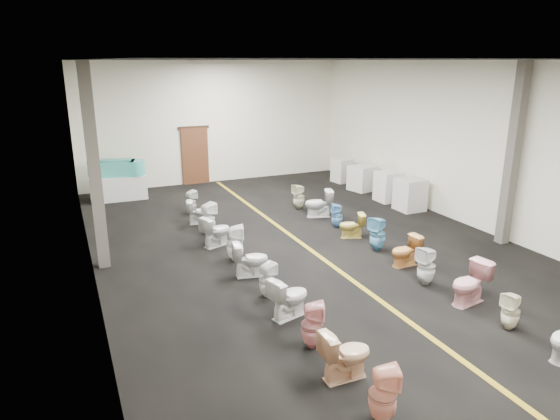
{
  "coord_description": "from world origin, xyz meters",
  "views": [
    {
      "loc": [
        -5.33,
        -10.23,
        4.49
      ],
      "look_at": [
        -0.38,
        1.0,
        0.8
      ],
      "focal_mm": 32.0,
      "sensor_mm": 36.0,
      "label": 1
    }
  ],
  "objects_px": {
    "appliance_crate_a": "(410,195)",
    "appliance_crate_c": "(362,178)",
    "toilet_left_2": "(345,354)",
    "appliance_crate_d": "(342,170)",
    "toilet_right_10": "(299,197)",
    "toilet_left_3": "(312,325)",
    "display_table": "(118,187)",
    "toilet_left_5": "(267,280)",
    "toilet_right_4": "(426,266)",
    "toilet_right_7": "(352,226)",
    "bathtub": "(116,168)",
    "appliance_crate_b": "(388,186)",
    "toilet_right_6": "(378,234)",
    "toilet_right_3": "(470,283)",
    "toilet_right_2": "(511,311)",
    "toilet_left_11": "(191,202)",
    "toilet_left_6": "(250,259)",
    "toilet_left_10": "(199,212)",
    "toilet_left_8": "(216,231)",
    "toilet_right_5": "(406,251)",
    "toilet_left_4": "(289,297)",
    "toilet_right_8": "(337,215)",
    "toilet_left_7": "(235,243)",
    "toilet_right_9": "(319,203)",
    "toilet_left_1": "(383,395)"
  },
  "relations": [
    {
      "from": "toilet_left_4",
      "to": "toilet_right_8",
      "type": "relative_size",
      "value": 1.16
    },
    {
      "from": "display_table",
      "to": "toilet_right_6",
      "type": "relative_size",
      "value": 2.09
    },
    {
      "from": "bathtub",
      "to": "toilet_right_5",
      "type": "distance_m",
      "value": 10.11
    },
    {
      "from": "appliance_crate_a",
      "to": "toilet_right_8",
      "type": "relative_size",
      "value": 1.45
    },
    {
      "from": "toilet_left_1",
      "to": "toilet_left_5",
      "type": "bearing_deg",
      "value": 20.47
    },
    {
      "from": "appliance_crate_b",
      "to": "toilet_left_6",
      "type": "relative_size",
      "value": 1.29
    },
    {
      "from": "display_table",
      "to": "appliance_crate_d",
      "type": "xyz_separation_m",
      "value": [
        8.15,
        -0.9,
        0.05
      ]
    },
    {
      "from": "toilet_left_11",
      "to": "toilet_right_5",
      "type": "bearing_deg",
      "value": -173.07
    },
    {
      "from": "appliance_crate_b",
      "to": "appliance_crate_d",
      "type": "bearing_deg",
      "value": 90.0
    },
    {
      "from": "toilet_right_4",
      "to": "appliance_crate_a",
      "type": "bearing_deg",
      "value": 133.8
    },
    {
      "from": "toilet_left_3",
      "to": "toilet_right_2",
      "type": "distance_m",
      "value": 3.51
    },
    {
      "from": "appliance_crate_a",
      "to": "appliance_crate_c",
      "type": "height_order",
      "value": "appliance_crate_a"
    },
    {
      "from": "toilet_left_10",
      "to": "toilet_right_9",
      "type": "bearing_deg",
      "value": -89.56
    },
    {
      "from": "toilet_left_7",
      "to": "toilet_right_4",
      "type": "relative_size",
      "value": 1.04
    },
    {
      "from": "toilet_left_11",
      "to": "toilet_right_6",
      "type": "bearing_deg",
      "value": -168.2
    },
    {
      "from": "toilet_left_2",
      "to": "toilet_right_3",
      "type": "distance_m",
      "value": 3.56
    },
    {
      "from": "toilet_left_1",
      "to": "toilet_right_6",
      "type": "distance_m",
      "value": 6.17
    },
    {
      "from": "appliance_crate_a",
      "to": "appliance_crate_d",
      "type": "bearing_deg",
      "value": 90.0
    },
    {
      "from": "toilet_right_3",
      "to": "toilet_right_10",
      "type": "distance_m",
      "value": 7.08
    },
    {
      "from": "toilet_right_3",
      "to": "toilet_left_3",
      "type": "bearing_deg",
      "value": -97.48
    },
    {
      "from": "toilet_left_2",
      "to": "toilet_left_5",
      "type": "xyz_separation_m",
      "value": [
        -0.04,
        2.91,
        -0.04
      ]
    },
    {
      "from": "appliance_crate_b",
      "to": "toilet_left_7",
      "type": "xyz_separation_m",
      "value": [
        -6.31,
        -2.85,
        -0.06
      ]
    },
    {
      "from": "toilet_left_2",
      "to": "toilet_right_4",
      "type": "height_order",
      "value": "toilet_right_4"
    },
    {
      "from": "toilet_right_3",
      "to": "toilet_right_5",
      "type": "relative_size",
      "value": 1.18
    },
    {
      "from": "appliance_crate_b",
      "to": "toilet_left_4",
      "type": "xyz_separation_m",
      "value": [
        -6.29,
        -5.79,
        -0.1
      ]
    },
    {
      "from": "toilet_right_3",
      "to": "toilet_left_4",
      "type": "bearing_deg",
      "value": -115.06
    },
    {
      "from": "toilet_left_6",
      "to": "toilet_right_9",
      "type": "xyz_separation_m",
      "value": [
        3.35,
        3.18,
        0.03
      ]
    },
    {
      "from": "appliance_crate_b",
      "to": "toilet_left_3",
      "type": "relative_size",
      "value": 1.25
    },
    {
      "from": "appliance_crate_a",
      "to": "toilet_right_2",
      "type": "height_order",
      "value": "appliance_crate_a"
    },
    {
      "from": "toilet_right_7",
      "to": "toilet_right_4",
      "type": "bearing_deg",
      "value": 17.39
    },
    {
      "from": "toilet_left_3",
      "to": "toilet_right_4",
      "type": "xyz_separation_m",
      "value": [
        3.26,
        1.16,
        0.02
      ]
    },
    {
      "from": "appliance_crate_c",
      "to": "toilet_right_2",
      "type": "distance_m",
      "value": 9.76
    },
    {
      "from": "toilet_left_3",
      "to": "appliance_crate_b",
      "type": "bearing_deg",
      "value": -20.8
    },
    {
      "from": "bathtub",
      "to": "toilet_right_10",
      "type": "height_order",
      "value": "bathtub"
    },
    {
      "from": "toilet_left_2",
      "to": "toilet_left_10",
      "type": "height_order",
      "value": "toilet_left_2"
    },
    {
      "from": "display_table",
      "to": "toilet_left_5",
      "type": "distance_m",
      "value": 8.94
    },
    {
      "from": "toilet_left_5",
      "to": "toilet_right_9",
      "type": "height_order",
      "value": "toilet_right_9"
    },
    {
      "from": "toilet_left_4",
      "to": "toilet_right_10",
      "type": "relative_size",
      "value": 1.0
    },
    {
      "from": "bathtub",
      "to": "display_table",
      "type": "bearing_deg",
      "value": 15.46
    },
    {
      "from": "toilet_left_4",
      "to": "toilet_left_6",
      "type": "xyz_separation_m",
      "value": [
        -0.0,
        1.97,
        -0.01
      ]
    },
    {
      "from": "toilet_right_6",
      "to": "toilet_left_5",
      "type": "bearing_deg",
      "value": -89.99
    },
    {
      "from": "toilet_left_8",
      "to": "toilet_right_6",
      "type": "distance_m",
      "value": 4.01
    },
    {
      "from": "toilet_right_10",
      "to": "toilet_left_3",
      "type": "bearing_deg",
      "value": -31.39
    },
    {
      "from": "bathtub",
      "to": "appliance_crate_d",
      "type": "bearing_deg",
      "value": 9.14
    },
    {
      "from": "toilet_left_2",
      "to": "appliance_crate_d",
      "type": "bearing_deg",
      "value": -29.85
    },
    {
      "from": "toilet_right_6",
      "to": "toilet_left_6",
      "type": "bearing_deg",
      "value": -106.89
    },
    {
      "from": "toilet_left_6",
      "to": "toilet_right_4",
      "type": "height_order",
      "value": "toilet_right_4"
    },
    {
      "from": "toilet_left_2",
      "to": "toilet_right_5",
      "type": "relative_size",
      "value": 1.11
    },
    {
      "from": "toilet_left_10",
      "to": "toilet_right_2",
      "type": "height_order",
      "value": "same"
    },
    {
      "from": "appliance_crate_c",
      "to": "toilet_right_6",
      "type": "bearing_deg",
      "value": -119.18
    }
  ]
}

